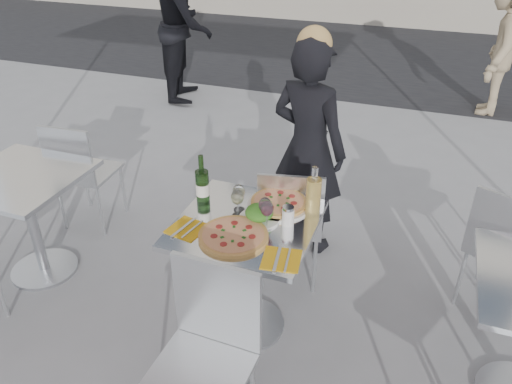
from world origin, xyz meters
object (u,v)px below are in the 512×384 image
(side_table_left, at_px, (27,204))
(sugar_shaker, at_px, (288,216))
(napkin_right, at_px, (281,259))
(side_chair_lfar, at_px, (79,168))
(wineglass_white_b, at_px, (239,193))
(chair_near, at_px, (207,345))
(wineglass_red_b, at_px, (265,206))
(woman_diner, at_px, (308,149))
(pedestrian_b, at_px, (499,44))
(pedestrian_a, at_px, (185,25))
(chair_far, at_px, (291,218))
(napkin_left, at_px, (187,228))
(pizza_near, at_px, (233,236))
(salad_plate, at_px, (259,214))
(wine_bottle, at_px, (202,185))
(carafe, at_px, (313,196))
(wineglass_red_a, at_px, (267,210))
(pizza_far, at_px, (279,203))
(main_table, at_px, (247,254))
(side_chair_rfar, at_px, (505,245))
(wineglass_white_a, at_px, (237,198))

(side_table_left, height_order, sugar_shaker, sugar_shaker)
(side_table_left, xyz_separation_m, napkin_right, (1.77, -0.24, 0.21))
(side_chair_lfar, height_order, napkin_right, side_chair_lfar)
(wineglass_white_b, bearing_deg, sugar_shaker, -8.47)
(chair_near, distance_m, wineglass_red_b, 0.76)
(woman_diner, relative_size, pedestrian_b, 0.95)
(pedestrian_a, distance_m, sugar_shaker, 4.19)
(chair_far, bearing_deg, napkin_left, 46.88)
(woman_diner, distance_m, pizza_near, 1.11)
(side_table_left, xyz_separation_m, pizza_near, (1.49, -0.15, 0.22))
(salad_plate, xyz_separation_m, wine_bottle, (-0.35, 0.05, 0.08))
(pedestrian_a, distance_m, wineglass_white_b, 4.00)
(wine_bottle, height_order, carafe, wine_bottle)
(side_table_left, bearing_deg, wine_bottle, 4.56)
(salad_plate, relative_size, sugar_shaker, 2.06)
(wineglass_red_a, bearing_deg, pizza_far, 91.59)
(wineglass_red_b, bearing_deg, side_chair_lfar, 161.38)
(side_table_left, height_order, napkin_right, napkin_right)
(side_chair_lfar, xyz_separation_m, wineglass_red_a, (1.65, -0.58, 0.34))
(carafe, height_order, napkin_right, carafe)
(woman_diner, xyz_separation_m, napkin_left, (-0.35, -1.11, -0.01))
(sugar_shaker, bearing_deg, wineglass_white_b, 171.53)
(carafe, bearing_deg, chair_far, 124.65)
(pedestrian_b, distance_m, wineglass_white_b, 4.40)
(wine_bottle, bearing_deg, napkin_right, -30.82)
(pizza_far, distance_m, napkin_left, 0.53)
(pizza_near, relative_size, wineglass_white_b, 2.26)
(carafe, relative_size, napkin_right, 1.42)
(chair_near, relative_size, wineglass_red_b, 5.81)
(chair_near, bearing_deg, main_table, 97.98)
(side_table_left, relative_size, pedestrian_a, 0.42)
(chair_far, xyz_separation_m, side_chair_lfar, (-1.65, 0.10, 0.00))
(side_chair_rfar, xyz_separation_m, carafe, (-1.04, -0.44, 0.36))
(side_chair_lfar, height_order, woman_diner, woman_diner)
(chair_near, height_order, pizza_near, chair_near)
(side_chair_rfar, xyz_separation_m, napkin_left, (-1.61, -0.78, 0.24))
(pizza_near, bearing_deg, woman_diner, 85.03)
(side_chair_rfar, bearing_deg, sugar_shaker, 50.88)
(side_chair_lfar, distance_m, pedestrian_b, 4.72)
(main_table, height_order, wineglass_white_b, wineglass_white_b)
(side_chair_lfar, bearing_deg, wineglass_white_b, 158.30)
(wineglass_white_a, bearing_deg, wineglass_red_a, -16.01)
(side_chair_lfar, bearing_deg, sugar_shaker, 159.82)
(carafe, xyz_separation_m, sugar_shaker, (-0.10, -0.13, -0.06))
(wineglass_white_a, distance_m, wineglass_white_b, 0.06)
(chair_far, height_order, pizza_far, chair_far)
(wineglass_white_a, bearing_deg, chair_far, 66.89)
(carafe, bearing_deg, pizza_near, -133.74)
(pizza_near, xyz_separation_m, salad_plate, (0.07, 0.20, 0.03))
(chair_near, xyz_separation_m, salad_plate, (-0.01, 0.71, 0.24))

